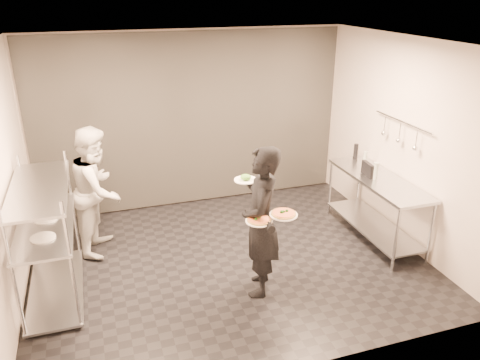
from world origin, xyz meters
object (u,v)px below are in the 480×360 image
object	(u,v)px
waiter	(261,222)
bottle_green	(376,171)
bottle_clear	(365,158)
bottle_dark	(356,151)
pos_monitor	(368,169)
pass_rack	(47,235)
pizza_plate_far	(284,214)
chef	(98,190)
pizza_plate_near	(259,220)
prep_counter	(377,197)
salad_plate	(246,178)

from	to	relation	value
waiter	bottle_green	size ratio (longest dim) A/B	7.54
bottle_clear	bottle_dark	world-z (taller)	bottle_dark
pos_monitor	bottle_clear	size ratio (longest dim) A/B	1.38
pass_rack	pizza_plate_far	size ratio (longest dim) A/B	5.19
chef	pizza_plate_near	size ratio (longest dim) A/B	5.85
pizza_plate_far	bottle_dark	size ratio (longest dim) A/B	1.34
pass_rack	bottle_dark	world-z (taller)	pass_rack
prep_counter	bottle_green	bearing A→B (deg)	-171.45
pizza_plate_far	bottle_clear	bearing A→B (deg)	37.05
bottle_clear	pos_monitor	bearing A→B (deg)	-117.85
waiter	chef	bearing A→B (deg)	-110.26
pizza_plate_far	bottle_green	bearing A→B (deg)	27.22
pizza_plate_near	salad_plate	bearing A→B (deg)	90.59
pizza_plate_near	bottle_dark	bearing A→B (deg)	37.31
salad_plate	pizza_plate_far	bearing A→B (deg)	-60.11
salad_plate	pos_monitor	size ratio (longest dim) A/B	1.00
pizza_plate_near	bottle_green	world-z (taller)	bottle_green
prep_counter	chef	bearing A→B (deg)	166.40
chef	salad_plate	distance (m)	2.16
waiter	pizza_plate_far	distance (m)	0.33
chef	bottle_green	xyz separation A→B (m)	(3.65, -0.91, 0.17)
pass_rack	bottle_green	distance (m)	4.26
pizza_plate_near	waiter	bearing A→B (deg)	62.68
chef	pizza_plate_far	bearing A→B (deg)	-115.72
pos_monitor	bottle_clear	distance (m)	0.48
prep_counter	pizza_plate_near	xyz separation A→B (m)	(-2.09, -0.87, 0.41)
bottle_green	bottle_dark	xyz separation A→B (m)	(0.18, 0.81, -0.00)
pos_monitor	salad_plate	bearing A→B (deg)	-159.76
pos_monitor	prep_counter	bearing A→B (deg)	-40.06
prep_counter	pizza_plate_near	world-z (taller)	pizza_plate_near
waiter	bottle_dark	xyz separation A→B (m)	(2.10, 1.49, 0.13)
pos_monitor	pizza_plate_near	bearing A→B (deg)	-148.63
bottle_dark	chef	bearing A→B (deg)	178.47
waiter	chef	size ratio (longest dim) A/B	1.04
pos_monitor	bottle_green	size ratio (longest dim) A/B	1.12
pass_rack	pos_monitor	xyz separation A→B (m)	(4.21, 0.12, 0.25)
prep_counter	bottle_clear	bearing A→B (deg)	79.04
prep_counter	pass_rack	bearing A→B (deg)	-179.97
waiter	salad_plate	distance (m)	0.53
chef	bottle_clear	bearing A→B (deg)	-77.48
waiter	pizza_plate_far	xyz separation A→B (m)	(0.18, -0.22, 0.18)
prep_counter	bottle_clear	xyz separation A→B (m)	(0.11, 0.55, 0.39)
salad_plate	bottle_clear	size ratio (longest dim) A/B	1.38
pass_rack	bottle_green	size ratio (longest dim) A/B	6.69
waiter	salad_plate	world-z (taller)	waiter
pass_rack	pizza_plate_far	xyz separation A→B (m)	(2.51, -0.91, 0.32)
pass_rack	pizza_plate_near	world-z (taller)	pass_rack
bottle_dark	salad_plate	bearing A→B (deg)	-150.77
bottle_clear	pass_rack	bearing A→B (deg)	-172.94
bottle_clear	waiter	bearing A→B (deg)	-149.53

